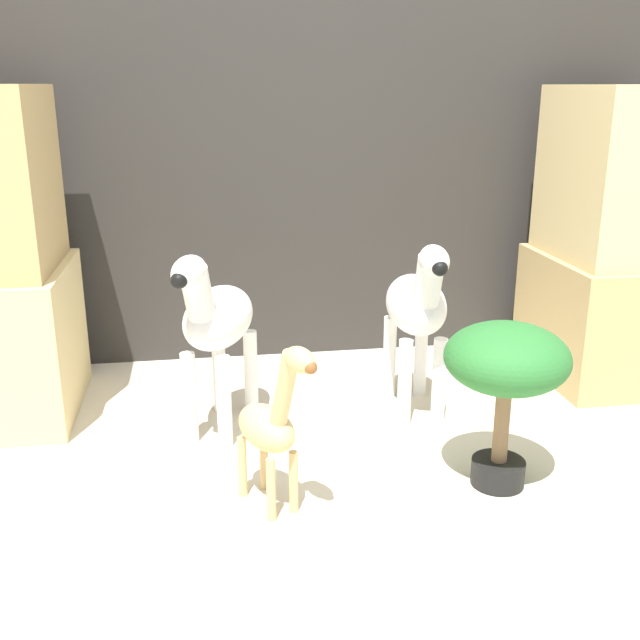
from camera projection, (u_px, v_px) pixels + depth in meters
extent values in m
plane|color=beige|center=(377.00, 528.00, 2.06)|extent=(14.00, 14.00, 0.00)
cube|color=#2D2B28|center=(303.00, 101.00, 3.11)|extent=(6.40, 0.08, 2.20)
cube|color=tan|center=(612.00, 317.00, 3.08)|extent=(0.58, 0.63, 0.50)
cube|color=#DBC184|center=(629.00, 174.00, 2.91)|extent=(0.52, 0.57, 0.66)
cylinder|color=white|center=(439.00, 382.00, 2.65)|extent=(0.05, 0.05, 0.32)
cylinder|color=white|center=(405.00, 383.00, 2.64)|extent=(0.05, 0.05, 0.32)
cylinder|color=white|center=(421.00, 355.00, 2.91)|extent=(0.05, 0.05, 0.32)
cylinder|color=white|center=(389.00, 357.00, 2.89)|extent=(0.05, 0.05, 0.32)
ellipsoid|color=white|center=(416.00, 304.00, 2.70)|extent=(0.22, 0.39, 0.21)
cylinder|color=white|center=(429.00, 281.00, 2.50)|extent=(0.10, 0.15, 0.20)
ellipsoid|color=white|center=(434.00, 261.00, 2.42)|extent=(0.10, 0.17, 0.10)
sphere|color=black|center=(440.00, 268.00, 2.36)|extent=(0.05, 0.05, 0.05)
cube|color=black|center=(429.00, 278.00, 2.50)|extent=(0.03, 0.08, 0.17)
cylinder|color=white|center=(224.00, 402.00, 2.48)|extent=(0.05, 0.05, 0.32)
cylinder|color=white|center=(190.00, 398.00, 2.51)|extent=(0.05, 0.05, 0.32)
cylinder|color=white|center=(251.00, 373.00, 2.73)|extent=(0.05, 0.05, 0.32)
cylinder|color=white|center=(219.00, 370.00, 2.76)|extent=(0.05, 0.05, 0.32)
ellipsoid|color=white|center=(219.00, 317.00, 2.55)|extent=(0.34, 0.43, 0.21)
cylinder|color=white|center=(198.00, 294.00, 2.36)|extent=(0.14, 0.17, 0.20)
ellipsoid|color=white|center=(189.00, 272.00, 2.28)|extent=(0.15, 0.19, 0.10)
sphere|color=black|center=(179.00, 280.00, 2.21)|extent=(0.05, 0.05, 0.05)
cube|color=black|center=(198.00, 291.00, 2.35)|extent=(0.05, 0.08, 0.17)
cylinder|color=tan|center=(294.00, 482.00, 2.11)|extent=(0.03, 0.03, 0.19)
cylinder|color=tan|center=(271.00, 490.00, 2.07)|extent=(0.03, 0.03, 0.19)
cylinder|color=tan|center=(264.00, 460.00, 2.24)|extent=(0.03, 0.03, 0.19)
cylinder|color=tan|center=(242.00, 467.00, 2.20)|extent=(0.03, 0.03, 0.19)
ellipsoid|color=tan|center=(266.00, 428.00, 2.11)|extent=(0.21, 0.26, 0.12)
cylinder|color=tan|center=(284.00, 391.00, 1.99)|extent=(0.10, 0.13, 0.25)
ellipsoid|color=tan|center=(300.00, 360.00, 1.90)|extent=(0.11, 0.13, 0.07)
sphere|color=brown|center=(311.00, 368.00, 1.86)|extent=(0.03, 0.03, 0.03)
cylinder|color=black|center=(498.00, 472.00, 2.28)|extent=(0.16, 0.16, 0.08)
cylinder|color=brown|center=(502.00, 426.00, 2.23)|extent=(0.05, 0.05, 0.23)
ellipsoid|color=#286B2D|center=(507.00, 358.00, 2.17)|extent=(0.37, 0.37, 0.20)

